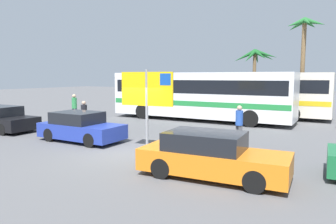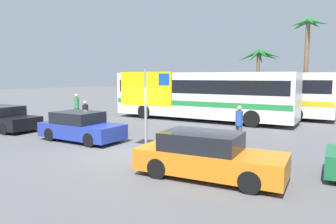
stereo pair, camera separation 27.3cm
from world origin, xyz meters
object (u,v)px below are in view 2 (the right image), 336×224
(bus_rear_coach, at_px, (244,92))
(pedestrian_crossing_lot, at_px, (239,121))
(bus_front_coach, at_px, (201,94))
(ferry_sign, at_px, (147,92))
(car_blue, at_px, (81,127))
(car_black, at_px, (3,119))
(car_orange, at_px, (208,156))
(pedestrian_by_bus, at_px, (85,113))
(pedestrian_near_sign, at_px, (77,105))

(bus_rear_coach, height_order, pedestrian_crossing_lot, bus_rear_coach)
(bus_front_coach, height_order, bus_rear_coach, same)
(ferry_sign, bearing_deg, car_blue, 171.55)
(car_black, height_order, car_blue, same)
(bus_front_coach, height_order, car_orange, bus_front_coach)
(car_blue, relative_size, pedestrian_crossing_lot, 2.36)
(car_black, xyz_separation_m, car_blue, (5.74, 0.13, -0.00))
(car_orange, height_order, pedestrian_by_bus, pedestrian_by_bus)
(ferry_sign, bearing_deg, pedestrian_by_bus, 152.24)
(bus_rear_coach, distance_m, pedestrian_crossing_lot, 9.95)
(pedestrian_near_sign, bearing_deg, pedestrian_by_bus, -148.47)
(ferry_sign, relative_size, car_black, 0.77)
(car_orange, relative_size, pedestrian_near_sign, 2.43)
(car_blue, height_order, pedestrian_crossing_lot, pedestrian_crossing_lot)
(bus_rear_coach, xyz_separation_m, car_blue, (-3.72, -12.53, -1.15))
(car_black, bearing_deg, ferry_sign, -1.64)
(car_black, bearing_deg, pedestrian_near_sign, 76.81)
(car_orange, bearing_deg, pedestrian_by_bus, 152.10)
(pedestrian_near_sign, bearing_deg, bus_front_coach, -77.78)
(bus_rear_coach, bearing_deg, car_black, -126.78)
(bus_rear_coach, xyz_separation_m, pedestrian_crossing_lot, (2.73, -9.54, -0.80))
(pedestrian_near_sign, distance_m, pedestrian_by_bus, 3.74)
(pedestrian_by_bus, bearing_deg, bus_front_coach, 63.39)
(bus_rear_coach, xyz_separation_m, pedestrian_near_sign, (-8.52, -8.21, -0.72))
(bus_front_coach, distance_m, car_blue, 9.17)
(pedestrian_by_bus, bearing_deg, car_blue, -47.12)
(car_blue, distance_m, pedestrian_by_bus, 2.78)
(pedestrian_by_bus, bearing_deg, ferry_sign, -20.12)
(bus_front_coach, bearing_deg, bus_rear_coach, 63.81)
(bus_rear_coach, bearing_deg, pedestrian_crossing_lot, -74.06)
(bus_rear_coach, distance_m, car_black, 15.84)
(car_orange, distance_m, car_blue, 7.36)
(car_orange, bearing_deg, car_black, 168.48)
(ferry_sign, bearing_deg, pedestrian_crossing_lot, 44.63)
(car_blue, bearing_deg, bus_rear_coach, 73.79)
(car_black, bearing_deg, pedestrian_by_bus, 28.18)
(car_black, height_order, pedestrian_near_sign, pedestrian_near_sign)
(car_black, height_order, car_orange, same)
(ferry_sign, relative_size, pedestrian_by_bus, 1.98)
(pedestrian_near_sign, height_order, pedestrian_crossing_lot, pedestrian_near_sign)
(pedestrian_near_sign, relative_size, pedestrian_crossing_lot, 1.07)
(car_orange, distance_m, pedestrian_near_sign, 13.46)
(pedestrian_near_sign, bearing_deg, car_blue, -153.91)
(bus_front_coach, distance_m, pedestrian_crossing_lot, 7.48)
(car_black, xyz_separation_m, pedestrian_by_bus, (3.94, 2.22, 0.31))
(ferry_sign, height_order, pedestrian_by_bus, ferry_sign)
(bus_rear_coach, relative_size, ferry_sign, 3.79)
(bus_rear_coach, height_order, car_blue, bus_rear_coach)
(pedestrian_by_bus, bearing_deg, pedestrian_crossing_lot, 8.33)
(bus_rear_coach, bearing_deg, pedestrian_by_bus, -117.88)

